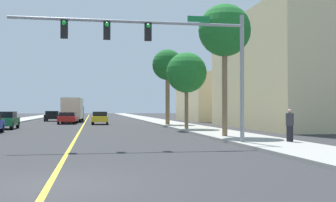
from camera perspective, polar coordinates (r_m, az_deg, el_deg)
name	(u,v)px	position (r m, az deg, el deg)	size (l,w,h in m)	color
ground	(85,123)	(51.95, -11.45, -2.96)	(192.00, 192.00, 0.00)	#2D2D30
sidewalk_left	(3,123)	(52.99, -21.81, -2.78)	(3.51, 168.00, 0.15)	#9E9B93
sidewalk_right	(161,122)	(52.63, -1.01, -2.87)	(3.51, 168.00, 0.15)	#9E9B93
lane_marking_center	(85,123)	(51.95, -11.45, -2.95)	(0.16, 144.00, 0.01)	yellow
building_right_near	(309,72)	(40.28, 18.92, 3.77)	(13.30, 18.07, 10.20)	beige
building_right_far	(232,98)	(60.52, 8.85, 0.39)	(13.80, 14.21, 6.49)	beige
traffic_signal_mast	(166,45)	(19.64, -0.30, 7.73)	(11.01, 0.36, 6.20)	gray
palm_near	(225,31)	(25.02, 7.83, 9.51)	(3.11, 3.11, 7.82)	brown
palm_mid	(186,73)	(33.26, 2.56, 3.89)	(3.26, 3.26, 6.14)	brown
palm_far	(168,66)	(42.13, -0.06, 4.89)	(3.13, 3.13, 7.63)	brown
car_yellow	(100,118)	(46.19, -9.38, -2.31)	(1.87, 3.94, 1.41)	gold
car_green	(4,120)	(37.97, -21.68, -2.45)	(1.95, 3.92, 1.50)	#196638
car_red	(68,118)	(48.26, -13.66, -2.25)	(2.08, 4.54, 1.33)	red
car_black	(53,116)	(59.08, -15.67, -1.98)	(1.96, 3.85, 1.41)	black
car_white	(75,115)	(64.87, -12.73, -1.94)	(1.97, 4.07, 1.34)	white
delivery_truck	(73,109)	(55.64, -12.99, -1.12)	(2.66, 8.71, 3.10)	#194799
pedestrian	(290,125)	(21.13, 16.47, -3.25)	(0.38, 0.38, 1.60)	black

